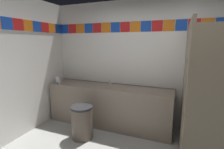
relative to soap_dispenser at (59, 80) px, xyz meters
The scene contains 7 objects.
wall_back 2.13m from the soap_dispenser, 13.93° to the left, with size 4.49×0.09×2.60m.
vanity_counter 1.26m from the soap_dispenser, ahead, with size 2.61×0.58×0.85m.
faucet_center 1.17m from the soap_dispenser, 12.96° to the left, with size 0.04×0.10×0.14m.
soap_dispenser is the anchor object (origin of this frame).
stall_divider 2.81m from the soap_dispenser, 12.06° to the right, with size 0.92×1.57×2.02m.
toilet 3.22m from the soap_dispenser, ahead, with size 0.39×0.49×0.74m.
trash_bin 1.19m from the soap_dispenser, 28.72° to the right, with size 0.40×0.40×0.61m.
Camera 1 is at (0.45, -1.72, 1.76)m, focal length 27.25 mm.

